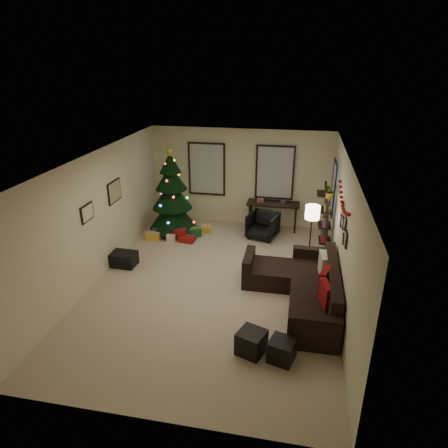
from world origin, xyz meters
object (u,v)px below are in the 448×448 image
Objects in this scene: christmas_tree at (172,198)px; desk at (273,206)px; desk_chair at (263,226)px; sofa at (303,288)px; bookshelf at (325,221)px.

desk is at bearing 15.72° from christmas_tree.
desk_chair is at bearing 2.23° from christmas_tree.
desk_chair is at bearing -107.78° from desk.
sofa reaches higher than desk_chair.
bookshelf is (1.54, -0.63, 0.51)m from desk_chair.
sofa is at bearing -52.96° from desk_chair.
desk_chair is at bearing 111.12° from sofa.
sofa is 2.30m from bookshelf.
desk_chair is 0.39× the size of bookshelf.
desk reaches higher than desk_chair.
christmas_tree is 1.36× the size of bookshelf.
christmas_tree reaches higher than bookshelf.
christmas_tree is 4.02m from bookshelf.
sofa is at bearing -37.59° from christmas_tree.
bookshelf is (1.33, -1.28, 0.18)m from desk.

